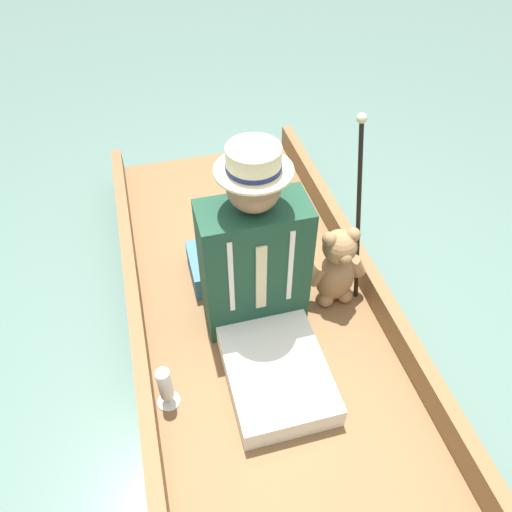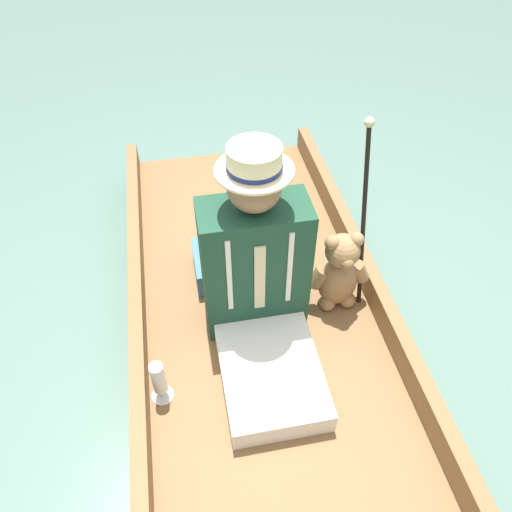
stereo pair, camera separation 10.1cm
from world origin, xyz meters
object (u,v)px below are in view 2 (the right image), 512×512
(seated_person, at_px, (258,280))
(teddy_bear, at_px, (339,272))
(wine_glass, at_px, (159,380))
(walking_cane, at_px, (365,202))

(seated_person, bearing_deg, teddy_bear, -162.95)
(seated_person, height_order, teddy_bear, seated_person)
(teddy_bear, distance_m, wine_glass, 0.91)
(wine_glass, xyz_separation_m, walking_cane, (-0.95, -0.47, 0.37))
(teddy_bear, distance_m, walking_cane, 0.34)
(teddy_bear, bearing_deg, wine_glass, 22.99)
(wine_glass, bearing_deg, teddy_bear, -157.01)
(walking_cane, bearing_deg, teddy_bear, 45.72)
(wine_glass, height_order, walking_cane, walking_cane)
(seated_person, distance_m, wine_glass, 0.55)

